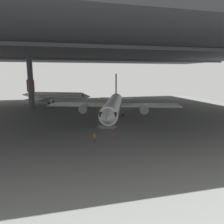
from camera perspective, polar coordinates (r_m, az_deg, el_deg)
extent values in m
plane|color=slate|center=(57.40, 0.51, -2.12)|extent=(110.00, 110.00, 0.00)
cylinder|color=#4C4F54|center=(79.73, -20.67, 7.11)|extent=(1.85, 1.85, 17.81)
cube|color=#38383D|center=(69.80, -2.44, 15.22)|extent=(121.00, 99.00, 1.20)
cube|color=#4C4F54|center=(45.88, 4.18, 16.69)|extent=(115.50, 0.50, 0.70)
cube|color=#4C4F54|center=(85.89, -4.75, 13.55)|extent=(115.50, 0.50, 0.70)
cylinder|color=white|center=(58.20, 0.32, 1.66)|extent=(13.23, 29.55, 4.00)
cone|color=white|center=(41.79, -1.25, -1.66)|extent=(5.24, 5.79, 3.92)
cube|color=black|center=(44.17, -0.94, -0.37)|extent=(4.11, 3.73, 0.88)
cone|color=white|center=(74.70, 1.20, 3.81)|extent=(5.25, 7.15, 3.40)
cube|color=#19592D|center=(71.81, 1.10, 7.46)|extent=(1.61, 4.22, 6.54)
cube|color=white|center=(70.98, 3.30, 3.64)|extent=(5.86, 4.72, 0.16)
cube|color=white|center=(71.29, -1.21, 3.68)|extent=(5.86, 4.72, 0.16)
cube|color=white|center=(63.23, 10.04, 1.80)|extent=(18.17, 12.19, 0.24)
cylinder|color=#9EA3A8|center=(61.02, 8.34, 0.89)|extent=(4.00, 5.72, 2.48)
cube|color=white|center=(64.51, -8.61, 2.00)|extent=(18.17, 12.19, 0.24)
cylinder|color=#9EA3A8|center=(62.09, -7.23, 1.07)|extent=(4.00, 5.72, 2.48)
cube|color=#19592D|center=(58.16, 0.32, 1.95)|extent=(12.61, 27.51, 0.16)
cylinder|color=#9EA3A8|center=(48.82, -0.49, -2.78)|extent=(0.20, 0.20, 1.15)
cylinder|color=black|center=(49.00, -0.49, -3.69)|extent=(0.57, 0.95, 0.90)
cylinder|color=#9EA3A8|center=(61.33, 2.93, -0.15)|extent=(0.20, 0.20, 1.15)
cylinder|color=black|center=(61.48, 2.92, -0.89)|extent=(0.57, 0.95, 0.90)
cylinder|color=#9EA3A8|center=(61.66, -1.91, -0.09)|extent=(0.20, 0.20, 1.15)
cylinder|color=black|center=(61.81, -1.91, -0.82)|extent=(0.57, 0.95, 0.90)
cube|color=slate|center=(48.90, -1.20, -3.84)|extent=(4.24, 2.68, 0.70)
cube|color=slate|center=(48.48, -1.21, -1.66)|extent=(3.91, 2.40, 3.19)
cube|color=slate|center=(48.40, -3.34, 0.17)|extent=(1.45, 1.58, 0.12)
cylinder|color=black|center=(47.73, -3.45, 0.64)|extent=(0.06, 0.06, 1.00)
cylinder|color=black|center=(48.90, -3.26, 0.87)|extent=(0.06, 0.06, 1.00)
cylinder|color=black|center=(48.46, -3.20, -4.23)|extent=(0.32, 0.21, 0.30)
cylinder|color=black|center=(49.80, -2.99, -3.83)|extent=(0.32, 0.21, 0.30)
cylinder|color=black|center=(48.15, 0.65, -4.30)|extent=(0.32, 0.21, 0.30)
cylinder|color=black|center=(49.51, 0.75, -3.90)|extent=(0.32, 0.21, 0.30)
cylinder|color=#232838|center=(38.85, -4.63, -7.47)|extent=(0.14, 0.14, 0.81)
cylinder|color=#232838|center=(39.02, -4.65, -7.39)|extent=(0.14, 0.14, 0.81)
cube|color=orange|center=(38.73, -4.65, -6.46)|extent=(0.25, 0.38, 0.57)
cylinder|color=orange|center=(38.50, -4.63, -6.51)|extent=(0.09, 0.09, 0.54)
cylinder|color=orange|center=(38.94, -4.68, -6.32)|extent=(0.09, 0.09, 0.54)
sphere|color=beige|center=(38.62, -4.66, -5.88)|extent=(0.22, 0.22, 0.22)
cylinder|color=#232838|center=(51.16, -2.96, -3.17)|extent=(0.14, 0.14, 0.81)
cylinder|color=#232838|center=(51.32, -3.04, -3.13)|extent=(0.14, 0.14, 0.81)
cube|color=yellow|center=(51.09, -3.01, -2.39)|extent=(0.30, 0.40, 0.57)
cylinder|color=yellow|center=(50.88, -2.89, -2.41)|extent=(0.09, 0.09, 0.54)
cylinder|color=yellow|center=(51.29, -3.12, -2.31)|extent=(0.09, 0.09, 0.54)
sphere|color=tan|center=(51.00, -3.01, -1.95)|extent=(0.22, 0.22, 0.22)
cylinder|color=white|center=(92.08, -14.58, 4.13)|extent=(22.38, 12.11, 3.10)
cone|color=white|center=(87.62, -6.81, 4.10)|extent=(4.62, 4.27, 3.03)
cube|color=black|center=(88.15, -8.04, 4.36)|extent=(3.04, 3.28, 0.68)
cone|color=white|center=(98.02, -21.53, 4.28)|extent=(5.59, 4.40, 2.63)
cube|color=red|center=(96.77, -20.68, 6.51)|extent=(3.19, 1.58, 5.07)
cube|color=white|center=(98.48, -19.49, 4.52)|extent=(3.90, 4.63, 0.16)
cube|color=white|center=(94.72, -20.75, 4.24)|extent=(3.90, 4.63, 0.16)
cube|color=white|center=(100.91, -14.67, 4.44)|extent=(10.36, 14.12, 0.24)
cylinder|color=#9EA3A8|center=(98.87, -14.13, 4.04)|extent=(4.46, 3.38, 1.92)
cube|color=white|center=(86.60, -18.99, 3.35)|extent=(10.36, 14.12, 0.24)
cylinder|color=#9EA3A8|center=(87.24, -17.51, 3.12)|extent=(4.46, 3.38, 1.92)
cube|color=red|center=(92.05, -14.59, 4.28)|extent=(20.86, 11.49, 0.16)
cylinder|color=#9EA3A8|center=(89.42, -9.99, 2.91)|extent=(0.20, 0.20, 1.15)
cylinder|color=black|center=(89.52, -9.97, 2.40)|extent=(0.94, 0.64, 0.90)
cylinder|color=#9EA3A8|center=(95.15, -15.25, 3.13)|extent=(0.20, 0.20, 1.15)
cylinder|color=black|center=(95.24, -15.23, 2.65)|extent=(0.94, 0.64, 0.90)
cylinder|color=#9EA3A8|center=(91.29, -16.37, 2.80)|extent=(0.20, 0.20, 1.15)
cylinder|color=black|center=(91.39, -16.34, 2.30)|extent=(0.94, 0.64, 0.90)
cube|color=black|center=(41.33, 0.59, -6.92)|extent=(0.36, 0.36, 0.04)
cone|color=orange|center=(41.24, 0.59, -6.52)|extent=(0.30, 0.30, 0.56)
cube|color=yellow|center=(70.74, -2.87, 0.63)|extent=(2.05, 2.50, 0.70)
cylinder|color=black|center=(69.89, -2.60, 0.25)|extent=(0.36, 0.47, 0.44)
cylinder|color=black|center=(70.17, -3.46, 0.28)|extent=(0.36, 0.47, 0.44)
cylinder|color=black|center=(71.42, -2.27, 0.46)|extent=(0.36, 0.47, 0.44)
cylinder|color=black|center=(71.70, -3.13, 0.49)|extent=(0.36, 0.47, 0.44)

